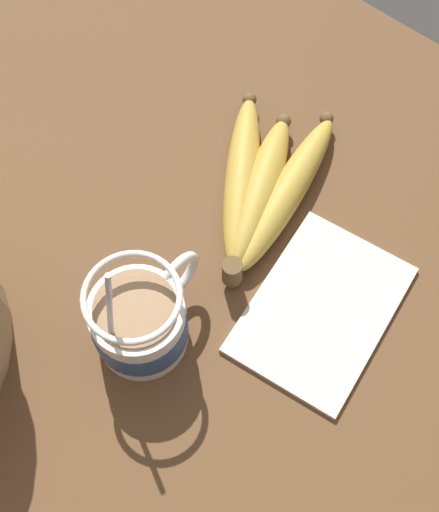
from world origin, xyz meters
The scene contains 4 objects.
table centered at (0.00, 0.00, 1.93)cm, with size 91.29×91.29×3.87cm.
coffee_mug centered at (-3.93, 1.19, 7.93)cm, with size 12.57×8.86×16.76cm.
banana_bunch centered at (15.71, 2.47, 5.64)cm, with size 23.03×15.13×4.21cm.
napkin centered at (9.14, -10.22, 4.17)cm, with size 19.26×14.72×0.60cm.
Camera 1 is at (-17.28, -19.42, 68.49)cm, focal length 50.00 mm.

